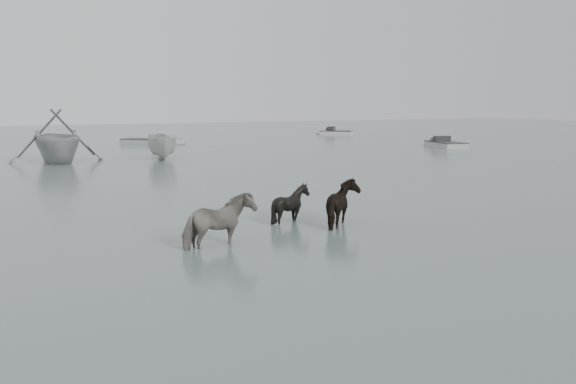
% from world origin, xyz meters
% --- Properties ---
extents(ground, '(140.00, 140.00, 0.00)m').
position_xyz_m(ground, '(0.00, 0.00, 0.00)').
color(ground, slate).
rests_on(ground, ground).
extents(pony_pinto, '(1.89, 1.25, 1.47)m').
position_xyz_m(pony_pinto, '(-3.04, -0.33, 0.73)').
color(pony_pinto, black).
rests_on(pony_pinto, ground).
extents(pony_dark, '(1.54, 1.68, 1.42)m').
position_xyz_m(pony_dark, '(0.84, 0.64, 0.71)').
color(pony_dark, black).
rests_on(pony_dark, ground).
extents(pony_black, '(1.44, 1.37, 1.25)m').
position_xyz_m(pony_black, '(-0.25, 1.76, 0.63)').
color(pony_black, black).
rests_on(pony_black, ground).
extents(rowboat_trail, '(5.22, 5.94, 2.97)m').
position_xyz_m(rowboat_trail, '(-4.69, 21.75, 1.48)').
color(rowboat_trail, '#A5A8A5').
rests_on(rowboat_trail, ground).
extents(boat_small, '(2.11, 4.30, 1.59)m').
position_xyz_m(boat_small, '(0.78, 21.09, 0.80)').
color(boat_small, beige).
rests_on(boat_small, ground).
extents(skiff_port, '(2.41, 4.95, 0.75)m').
position_xyz_m(skiff_port, '(20.63, 21.55, 0.38)').
color(skiff_port, '#A2A5A2').
rests_on(skiff_port, ground).
extents(skiff_mid, '(5.42, 5.08, 0.75)m').
position_xyz_m(skiff_mid, '(2.76, 33.20, 0.38)').
color(skiff_mid, gray).
rests_on(skiff_mid, ground).
extents(skiff_star, '(4.07, 3.85, 0.75)m').
position_xyz_m(skiff_star, '(20.92, 37.72, 0.38)').
color(skiff_star, beige).
rests_on(skiff_star, ground).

